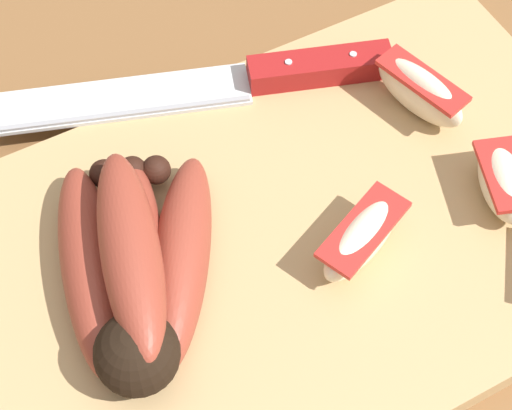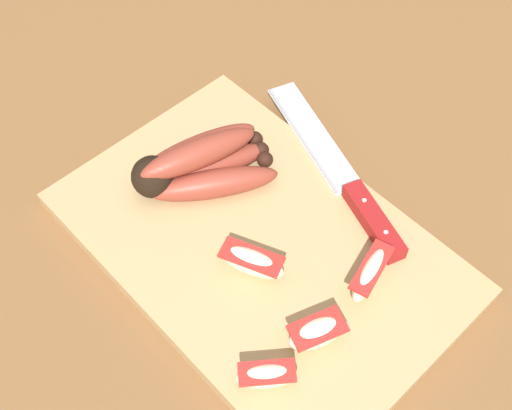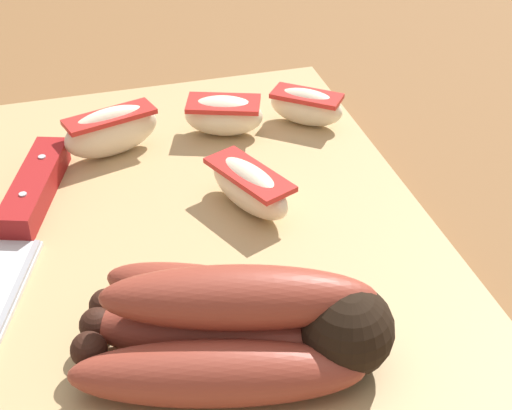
% 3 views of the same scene
% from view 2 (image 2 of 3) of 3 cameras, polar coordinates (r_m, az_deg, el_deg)
% --- Properties ---
extents(ground_plane, '(6.00, 6.00, 0.00)m').
position_cam_2_polar(ground_plane, '(0.71, 0.67, -4.91)').
color(ground_plane, brown).
extents(cutting_board, '(0.43, 0.28, 0.02)m').
position_cam_2_polar(cutting_board, '(0.71, 0.21, -3.46)').
color(cutting_board, tan).
rests_on(cutting_board, ground_plane).
extents(banana_bunch, '(0.14, 0.16, 0.06)m').
position_cam_2_polar(banana_bunch, '(0.73, -5.01, 3.49)').
color(banana_bunch, black).
rests_on(banana_bunch, cutting_board).
extents(chefs_knife, '(0.27, 0.12, 0.02)m').
position_cam_2_polar(chefs_knife, '(0.74, 8.24, 1.35)').
color(chefs_knife, silver).
rests_on(chefs_knife, cutting_board).
extents(apple_wedge_near, '(0.05, 0.06, 0.03)m').
position_cam_2_polar(apple_wedge_near, '(0.62, 0.94, -14.61)').
color(apple_wedge_near, '#F4E5C1').
rests_on(apple_wedge_near, cutting_board).
extents(apple_wedge_middle, '(0.07, 0.05, 0.03)m').
position_cam_2_polar(apple_wedge_middle, '(0.67, -0.39, -4.95)').
color(apple_wedge_middle, '#F4E5C1').
rests_on(apple_wedge_middle, cutting_board).
extents(apple_wedge_far, '(0.04, 0.06, 0.03)m').
position_cam_2_polar(apple_wedge_far, '(0.63, 5.32, -10.96)').
color(apple_wedge_far, '#F4E5C1').
rests_on(apple_wedge_far, cutting_board).
extents(apple_wedge_extra, '(0.04, 0.07, 0.04)m').
position_cam_2_polar(apple_wedge_extra, '(0.67, 9.89, -5.86)').
color(apple_wedge_extra, '#F4E5C1').
rests_on(apple_wedge_extra, cutting_board).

